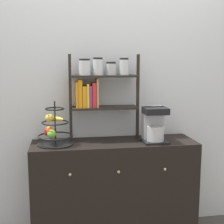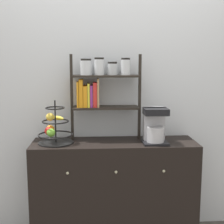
{
  "view_description": "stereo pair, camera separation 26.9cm",
  "coord_description": "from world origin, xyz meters",
  "views": [
    {
      "loc": [
        -0.45,
        -2.41,
        1.59
      ],
      "look_at": [
        -0.02,
        0.21,
        1.17
      ],
      "focal_mm": 50.0,
      "sensor_mm": 36.0,
      "label": 1
    },
    {
      "loc": [
        -0.18,
        -2.44,
        1.59
      ],
      "look_at": [
        -0.02,
        0.21,
        1.17
      ],
      "focal_mm": 50.0,
      "sensor_mm": 36.0,
      "label": 2
    }
  ],
  "objects": [
    {
      "name": "wall_back",
      "position": [
        0.0,
        0.46,
        1.3
      ],
      "size": [
        7.0,
        0.05,
        2.6
      ],
      "primitive_type": "cube",
      "color": "silver",
      "rests_on": "ground_plane"
    },
    {
      "name": "coffee_maker",
      "position": [
        0.35,
        0.17,
        1.05
      ],
      "size": [
        0.21,
        0.22,
        0.31
      ],
      "color": "black",
      "rests_on": "sideboard"
    },
    {
      "name": "fruit_stand",
      "position": [
        -0.52,
        0.2,
        1.02
      ],
      "size": [
        0.3,
        0.3,
        0.37
      ],
      "color": "black",
      "rests_on": "sideboard"
    },
    {
      "name": "sideboard",
      "position": [
        0.0,
        0.21,
        0.45
      ],
      "size": [
        1.44,
        0.44,
        0.9
      ],
      "color": "black",
      "rests_on": "ground_plane"
    },
    {
      "name": "shelf_hutch",
      "position": [
        -0.13,
        0.33,
        1.39
      ],
      "size": [
        0.63,
        0.2,
        0.76
      ],
      "color": "black",
      "rests_on": "sideboard"
    }
  ]
}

